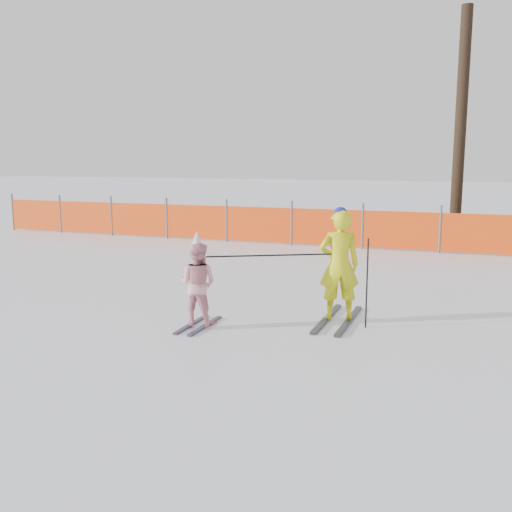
% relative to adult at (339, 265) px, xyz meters
% --- Properties ---
extents(ground, '(120.00, 120.00, 0.00)m').
position_rel_adult_xyz_m(ground, '(-1.13, -0.99, -0.85)').
color(ground, white).
rests_on(ground, ground).
extents(adult, '(0.69, 1.65, 1.72)m').
position_rel_adult_xyz_m(adult, '(0.00, 0.00, 0.00)').
color(adult, black).
rests_on(adult, ground).
extents(child, '(0.59, 1.02, 1.39)m').
position_rel_adult_xyz_m(child, '(-1.84, -0.99, -0.21)').
color(child, black).
rests_on(child, ground).
extents(ski_poles, '(2.20, 0.89, 1.30)m').
position_rel_adult_xyz_m(ski_poles, '(-0.35, -0.37, 0.02)').
color(ski_poles, black).
rests_on(ski_poles, ground).
extents(safety_fence, '(17.43, 0.06, 1.25)m').
position_rel_adult_xyz_m(safety_fence, '(-4.29, 7.13, -0.30)').
color(safety_fence, '#595960').
rests_on(safety_fence, ground).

